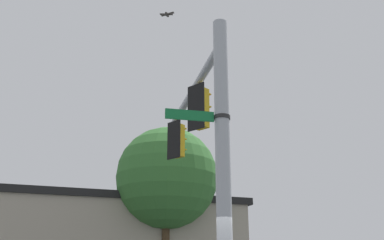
{
  "coord_description": "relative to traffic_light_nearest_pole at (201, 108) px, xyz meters",
  "views": [
    {
      "loc": [
        5.53,
        -7.21,
        1.41
      ],
      "look_at": [
        -2.3,
        1.64,
        5.47
      ],
      "focal_mm": 42.54,
      "sensor_mm": 36.0,
      "label": 1
    }
  ],
  "objects": [
    {
      "name": "signal_pole",
      "position": [
        1.52,
        -1.11,
        -2.03
      ],
      "size": [
        0.31,
        0.31,
        6.88
      ],
      "primitive_type": "cylinder",
      "color": "#ADB2B7",
      "rests_on": "ground"
    },
    {
      "name": "mast_arm",
      "position": [
        -0.72,
        0.5,
        0.8
      ],
      "size": [
        4.61,
        3.38,
        0.2
      ],
      "primitive_type": "cylinder",
      "rotation": [
        0.0,
        1.57,
        2.52
      ],
      "color": "#ADB2B7"
    },
    {
      "name": "traffic_light_nearest_pole",
      "position": [
        0.0,
        0.0,
        0.0
      ],
      "size": [
        0.54,
        0.49,
        1.31
      ],
      "color": "black"
    },
    {
      "name": "traffic_light_mid_inner",
      "position": [
        -2.44,
        1.75,
        0.0
      ],
      "size": [
        0.54,
        0.49,
        1.31
      ],
      "color": "black"
    },
    {
      "name": "street_name_sign",
      "position": [
        1.35,
        -1.35,
        -0.9
      ],
      "size": [
        0.9,
        1.18,
        0.22
      ],
      "color": "#147238"
    },
    {
      "name": "bird_flying",
      "position": [
        -0.81,
        -0.49,
        2.88
      ],
      "size": [
        0.4,
        0.27,
        0.09
      ],
      "color": "#4C4742"
    },
    {
      "name": "tree_by_storefront",
      "position": [
        -6.12,
        4.99,
        -0.18
      ],
      "size": [
        4.23,
        4.23,
        7.42
      ],
      "color": "#4C3823",
      "rests_on": "ground"
    }
  ]
}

